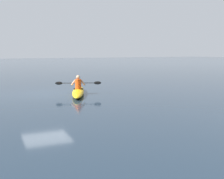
# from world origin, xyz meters

# --- Properties ---
(ground_plane) EXTENTS (160.00, 160.00, 0.00)m
(ground_plane) POSITION_xyz_m (0.00, 0.00, 0.00)
(ground_plane) COLOR #1E2D3D
(kayak) EXTENTS (1.98, 4.20, 0.30)m
(kayak) POSITION_xyz_m (-1.59, 0.90, 0.15)
(kayak) COLOR #EAB214
(kayak) RESTS_ON ground
(kayaker) EXTENTS (2.35, 0.87, 0.73)m
(kayaker) POSITION_xyz_m (-1.60, 0.87, 0.61)
(kayaker) COLOR #E04C14
(kayaker) RESTS_ON kayak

